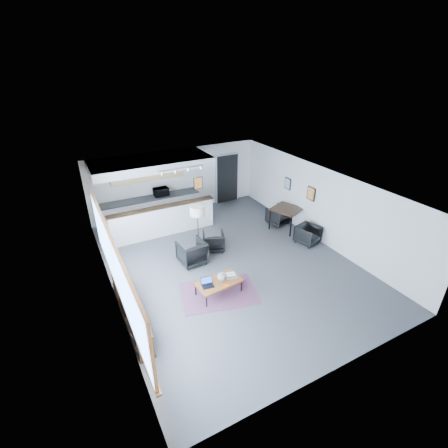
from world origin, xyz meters
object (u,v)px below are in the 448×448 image
book_stack (231,275)px  armchair_left (192,251)px  microwave (161,191)px  coffee_table (219,282)px  ceramic_pot (222,277)px  dining_chair_far (278,216)px  dining_chair_near (308,235)px  laptop (207,283)px  floor_lamp (197,212)px  dining_table (287,210)px  armchair_right (213,240)px

book_stack → armchair_left: bearing=104.7°
microwave → coffee_table: bearing=-94.6°
ceramic_pot → dining_chair_far: (3.86, 2.73, -0.21)m
dining_chair_near → dining_chair_far: (0.00, 1.72, 0.01)m
laptop → book_stack: (0.73, 0.04, -0.02)m
floor_lamp → dining_chair_far: (3.54, 0.43, -1.11)m
laptop → dining_chair_near: bearing=21.0°
book_stack → coffee_table: bearing=-172.9°
microwave → dining_chair_far: bearing=-37.4°
ceramic_pot → dining_chair_near: 4.00m
dining_chair_near → dining_table: bearing=75.0°
ceramic_pot → book_stack: size_ratio=0.74×
dining_table → microwave: microwave is taller
laptop → dining_chair_far: 5.08m
laptop → microwave: bearing=92.5°
floor_lamp → book_stack: bearing=-90.5°
armchair_right → microwave: size_ratio=1.22×
armchair_right → dining_chair_near: size_ratio=1.12×
laptop → dining_chair_far: bearing=40.2°
armchair_left → laptop: bearing=76.3°
ceramic_pot → dining_chair_near: ceramic_pot is taller
ceramic_pot → microwave: (0.08, 5.35, 0.60)m
laptop → armchair_right: size_ratio=0.50×
book_stack → dining_table: bearing=31.5°
dining_chair_near → microwave: microwave is taller
ceramic_pot → coffee_table: bearing=173.1°
laptop → microwave: size_ratio=0.60×
ceramic_pot → floor_lamp: floor_lamp is taller
coffee_table → ceramic_pot: (0.10, -0.01, 0.16)m
floor_lamp → dining_chair_near: bearing=-19.9°
laptop → dining_table: dining_table is taller
coffee_table → book_stack: 0.40m
dining_chair_near → floor_lamp: bearing=145.1°
dining_table → floor_lamp: bearing=179.1°
coffee_table → armchair_left: 1.74m
dining_chair_near → dining_chair_far: 1.72m
coffee_table → armchair_left: bearing=85.0°
dining_chair_near → laptop: bearing=178.1°
laptop → dining_chair_near: (4.30, 0.99, -0.15)m
armchair_right → book_stack: bearing=96.6°
coffee_table → dining_chair_far: size_ratio=2.03×
microwave → dining_table: bearing=-42.1°
laptop → microwave: (0.51, 5.33, 0.66)m
armchair_right → coffee_table: bearing=87.3°
ceramic_pot → armchair_left: (-0.15, 1.75, -0.12)m
ceramic_pot → dining_table: 4.47m
laptop → ceramic_pot: (0.44, -0.02, 0.06)m
ceramic_pot → armchair_right: bearing=69.9°
ceramic_pot → dining_chair_near: size_ratio=0.42×
laptop → ceramic_pot: 0.44m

